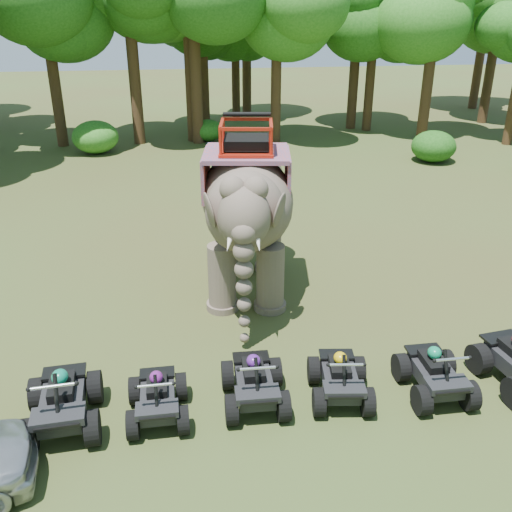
# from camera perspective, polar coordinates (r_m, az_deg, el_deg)

# --- Properties ---
(ground) EXTENTS (110.00, 110.00, 0.00)m
(ground) POSITION_cam_1_polar(r_m,az_deg,el_deg) (12.91, 0.72, -9.91)
(ground) COLOR #47381E
(ground) RESTS_ON ground
(elephant) EXTENTS (3.17, 5.78, 4.61)m
(elephant) POSITION_cam_1_polar(r_m,az_deg,el_deg) (14.78, -0.92, 4.78)
(elephant) COLOR brown
(elephant) RESTS_ON ground
(atv_0) EXTENTS (1.48, 1.93, 1.36)m
(atv_0) POSITION_cam_1_polar(r_m,az_deg,el_deg) (11.28, -18.91, -13.00)
(atv_0) COLOR black
(atv_0) RESTS_ON ground
(atv_1) EXTENTS (1.15, 1.56, 1.14)m
(atv_1) POSITION_cam_1_polar(r_m,az_deg,el_deg) (11.10, -9.86, -13.25)
(atv_1) COLOR black
(atv_1) RESTS_ON ground
(atv_2) EXTENTS (1.24, 1.68, 1.23)m
(atv_2) POSITION_cam_1_polar(r_m,az_deg,el_deg) (11.25, -0.17, -11.95)
(atv_2) COLOR black
(atv_2) RESTS_ON ground
(atv_3) EXTENTS (1.34, 1.71, 1.17)m
(atv_3) POSITION_cam_1_polar(r_m,az_deg,el_deg) (11.52, 8.45, -11.45)
(atv_3) COLOR black
(atv_3) RESTS_ON ground
(atv_4) EXTENTS (1.21, 1.65, 1.22)m
(atv_4) POSITION_cam_1_polar(r_m,az_deg,el_deg) (12.03, 17.55, -10.60)
(atv_4) COLOR black
(atv_4) RESTS_ON ground
(tree_0) EXTENTS (5.63, 5.63, 8.04)m
(tree_0) POSITION_cam_1_polar(r_m,az_deg,el_deg) (34.55, -5.30, 19.04)
(tree_0) COLOR #195114
(tree_0) RESTS_ON ground
(tree_1) EXTENTS (5.69, 5.69, 8.13)m
(tree_1) POSITION_cam_1_polar(r_m,az_deg,el_deg) (31.42, 2.05, 18.66)
(tree_1) COLOR #195114
(tree_1) RESTS_ON ground
(tree_2) EXTENTS (6.10, 6.10, 8.71)m
(tree_2) POSITION_cam_1_polar(r_m,az_deg,el_deg) (35.22, 9.93, 19.45)
(tree_2) COLOR #195114
(tree_2) RESTS_ON ground
(tree_3) EXTENTS (6.55, 6.55, 9.35)m
(tree_3) POSITION_cam_1_polar(r_m,az_deg,el_deg) (33.07, 17.14, 19.02)
(tree_3) COLOR #195114
(tree_3) RESTS_ON ground
(tree_30) EXTENTS (6.24, 6.24, 8.92)m
(tree_30) POSITION_cam_1_polar(r_m,az_deg,el_deg) (32.02, -19.80, 18.14)
(tree_30) COLOR #195114
(tree_30) RESTS_ON ground
(tree_31) EXTENTS (6.98, 6.98, 9.98)m
(tree_31) POSITION_cam_1_polar(r_m,az_deg,el_deg) (31.47, -12.31, 19.85)
(tree_31) COLOR #195114
(tree_31) RESTS_ON ground
(tree_32) EXTENTS (6.86, 6.86, 9.79)m
(tree_32) POSITION_cam_1_polar(r_m,az_deg,el_deg) (31.12, -6.17, 20.02)
(tree_32) COLOR #195114
(tree_32) RESTS_ON ground
(tree_33) EXTENTS (4.94, 4.94, 7.06)m
(tree_33) POSITION_cam_1_polar(r_m,az_deg,el_deg) (37.54, -2.06, 18.80)
(tree_33) COLOR #195114
(tree_33) RESTS_ON ground
(tree_34) EXTENTS (6.81, 6.81, 9.72)m
(tree_34) POSITION_cam_1_polar(r_m,az_deg,el_deg) (39.04, -0.96, 21.00)
(tree_34) COLOR #195114
(tree_34) RESTS_ON ground
(tree_37) EXTENTS (6.42, 6.42, 9.17)m
(tree_37) POSITION_cam_1_polar(r_m,az_deg,el_deg) (39.11, 22.71, 18.85)
(tree_37) COLOR #195114
(tree_37) RESTS_ON ground
(tree_38) EXTENTS (5.31, 5.31, 7.59)m
(tree_38) POSITION_cam_1_polar(r_m,az_deg,el_deg) (34.87, 11.47, 18.36)
(tree_38) COLOR #195114
(tree_38) RESTS_ON ground
(tree_39) EXTENTS (6.38, 6.38, 9.11)m
(tree_39) POSITION_cam_1_polar(r_m,az_deg,el_deg) (31.66, -6.68, 19.45)
(tree_39) COLOR #195114
(tree_39) RESTS_ON ground
(tree_41) EXTENTS (6.95, 6.95, 9.92)m
(tree_41) POSITION_cam_1_polar(r_m,az_deg,el_deg) (44.15, 21.80, 19.95)
(tree_41) COLOR #195114
(tree_41) RESTS_ON ground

